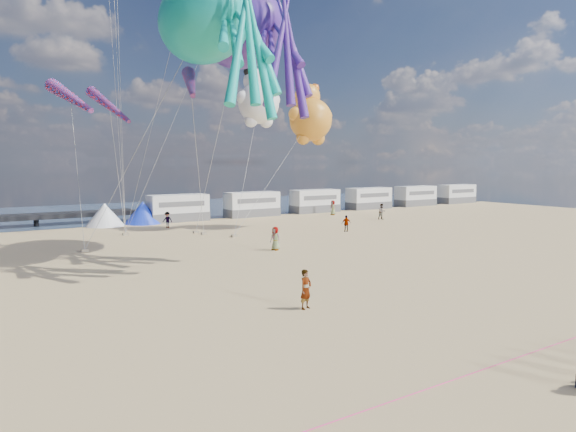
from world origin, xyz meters
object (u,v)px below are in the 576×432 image
object	(u,v)px
beachgoer_0	(333,208)
kite_octopus_purple	(241,30)
standing_person	(306,289)
kite_octopus_teal	(204,20)
motorhome_5	(457,194)
sandbag_b	(196,232)
motorhome_2	(315,201)
windsock_mid	(191,84)
beachgoer_1	(382,212)
beachgoer_2	(167,220)
sandbag_a	(85,250)
beachgoer_6	(275,238)
tent_white	(105,215)
sandbag_c	(234,236)
sandbag_d	(204,233)
kite_teddy_orange	(311,120)
tent_blue	(143,213)
windsock_left	(70,97)
motorhome_4	(416,196)
motorhome_1	(252,204)
sandbag_e	(125,234)
windsock_right	(109,106)
kite_panda	(259,103)
beachgoer_3	(346,224)
motorhome_3	(369,198)
motorhome_0	(178,208)

from	to	relation	value
beachgoer_0	kite_octopus_purple	xyz separation A→B (m)	(-21.21, -15.81, 15.52)
standing_person	kite_octopus_teal	size ratio (longest dim) A/B	0.15
motorhome_5	sandbag_b	distance (m)	50.79
standing_person	motorhome_2	bearing A→B (deg)	36.48
beachgoer_0	windsock_mid	xyz separation A→B (m)	(-25.24, -15.61, 11.28)
beachgoer_1	beachgoer_2	size ratio (longest dim) A/B	1.12
sandbag_a	beachgoer_2	bearing A→B (deg)	45.30
beachgoer_6	windsock_mid	size ratio (longest dim) A/B	0.33
tent_white	beachgoer_0	size ratio (longest dim) A/B	2.18
motorhome_2	sandbag_c	world-z (taller)	motorhome_2
motorhome_5	sandbag_c	distance (m)	49.99
tent_white	sandbag_d	distance (m)	13.04
sandbag_d	kite_octopus_teal	world-z (taller)	kite_octopus_teal
windsock_mid	kite_teddy_orange	bearing A→B (deg)	43.60
sandbag_b	kite_teddy_orange	xyz separation A→B (m)	(11.50, -2.30, 10.74)
tent_blue	sandbag_b	bearing A→B (deg)	-80.17
kite_octopus_purple	windsock_left	bearing A→B (deg)	164.13
motorhome_4	beachgoer_6	xyz separation A→B (m)	(-38.83, -22.20, -0.61)
motorhome_2	windsock_left	bearing A→B (deg)	-157.43
motorhome_1	tent_white	bearing A→B (deg)	180.00
sandbag_b	sandbag_e	xyz separation A→B (m)	(-5.94, 2.14, 0.00)
motorhome_2	sandbag_d	bearing A→B (deg)	-151.24
kite_octopus_purple	windsock_right	world-z (taller)	kite_octopus_purple
motorhome_1	beachgoer_1	bearing A→B (deg)	-45.81
kite_panda	tent_white	bearing A→B (deg)	146.59
motorhome_4	sandbag_c	distance (m)	40.99
sandbag_c	beachgoer_3	bearing A→B (deg)	-14.34
standing_person	sandbag_c	world-z (taller)	standing_person
sandbag_d	kite_teddy_orange	xyz separation A→B (m)	(11.24, -1.06, 10.74)
motorhome_4	beachgoer_0	xyz separation A→B (m)	(-19.12, -4.03, -0.58)
sandbag_b	windsock_right	world-z (taller)	windsock_right
sandbag_a	sandbag_c	xyz separation A→B (m)	(12.77, 0.72, 0.00)
motorhome_2	windsock_left	distance (m)	36.38
beachgoer_2	windsock_left	xyz separation A→B (m)	(-10.25, -8.43, 10.61)
motorhome_2	beachgoer_1	size ratio (longest dim) A/B	3.59
beachgoer_3	windsock_mid	bearing A→B (deg)	31.55
sandbag_a	kite_panda	world-z (taller)	kite_panda
motorhome_3	beachgoer_6	distance (m)	36.79
sandbag_a	kite_octopus_purple	world-z (taller)	kite_octopus_purple
motorhome_5	standing_person	world-z (taller)	motorhome_5
windsock_mid	windsock_right	world-z (taller)	windsock_mid
sandbag_c	sandbag_e	world-z (taller)	same
motorhome_0	motorhome_3	distance (m)	28.50
beachgoer_2	sandbag_d	world-z (taller)	beachgoer_2
sandbag_b	kite_octopus_purple	bearing A→B (deg)	-90.67
motorhome_0	motorhome_3	world-z (taller)	same
sandbag_e	kite_octopus_teal	distance (m)	21.27
standing_person	sandbag_e	bearing A→B (deg)	73.61
sandbag_a	windsock_mid	bearing A→B (deg)	-33.68
beachgoer_0	windsock_left	bearing A→B (deg)	-86.14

